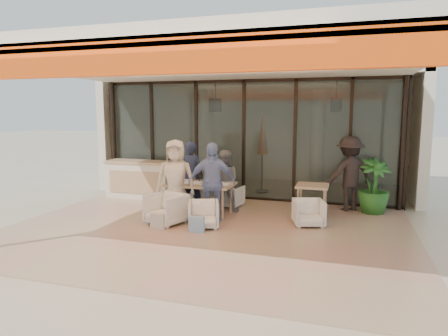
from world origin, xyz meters
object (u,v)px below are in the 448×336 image
object	(u,v)px
host_counter	(140,179)
chair_far_left	(198,191)
chair_far_right	(230,195)
diner_grey	(224,181)
chair_near_right	(204,213)
diner_cream	(176,180)
diner_navy	(191,175)
potted_palm	(374,186)
side_table	(312,189)
dining_table	(200,186)
standing_woman	(349,174)
chair_near_left	(166,208)
diner_periwinkle	(212,182)
side_chair	(309,212)

from	to	relation	value
host_counter	chair_far_left	world-z (taller)	host_counter
chair_far_right	diner_grey	xyz separation A→B (m)	(0.00, -0.50, 0.44)
chair_near_right	diner_cream	size ratio (longest dim) A/B	0.35
diner_navy	potted_palm	distance (m)	4.30
side_table	diner_cream	bearing A→B (deg)	-160.65
chair_near_right	diner_grey	distance (m)	1.46
dining_table	standing_woman	xyz separation A→B (m)	(3.25, 1.40, 0.21)
diner_grey	diner_cream	xyz separation A→B (m)	(-0.84, -0.90, 0.14)
host_counter	chair_far_left	size ratio (longest dim) A/B	2.60
dining_table	standing_woman	size ratio (longest dim) A/B	0.84
host_counter	chair_near_left	distance (m)	2.80
host_counter	chair_far_right	distance (m)	2.66
chair_near_left	dining_table	bearing A→B (deg)	86.40
chair_near_right	diner_cream	bearing A→B (deg)	129.49
dining_table	side_table	distance (m)	2.53
diner_periwinkle	side_chair	bearing A→B (deg)	-8.80
chair_far_right	side_chair	distance (m)	2.33
dining_table	side_chair	distance (m)	2.50
potted_palm	standing_woman	bearing A→B (deg)	169.14
diner_navy	diner_cream	bearing A→B (deg)	84.76
chair_far_right	side_table	bearing A→B (deg)	179.32
diner_grey	potted_palm	bearing A→B (deg)	-179.19
dining_table	diner_cream	bearing A→B (deg)	-132.06
diner_periwinkle	potted_palm	xyz separation A→B (m)	(3.37, 1.75, -0.21)
diner_navy	diner_periwinkle	bearing A→B (deg)	127.78
chair_far_left	chair_near_right	xyz separation A→B (m)	(0.84, -1.90, -0.05)
chair_near_left	diner_navy	xyz separation A→B (m)	(0.00, 1.40, 0.47)
chair_near_right	chair_far_left	bearing A→B (deg)	94.10
chair_far_right	diner_periwinkle	size ratio (longest dim) A/B	0.35
diner_navy	diner_grey	world-z (taller)	diner_navy
diner_cream	potted_palm	xyz separation A→B (m)	(4.21, 1.75, -0.23)
chair_near_right	side_chair	bearing A→B (deg)	0.72
chair_far_left	standing_woman	xyz separation A→B (m)	(3.66, 0.46, 0.54)
chair_far_right	side_chair	xyz separation A→B (m)	(2.04, -1.14, 0.01)
side_chair	chair_near_right	bearing A→B (deg)	-176.57
side_chair	diner_grey	bearing A→B (deg)	145.53
diner_cream	side_table	bearing A→B (deg)	5.14
dining_table	diner_periwinkle	world-z (taller)	diner_periwinkle
chair_far_left	potted_palm	xyz separation A→B (m)	(4.21, 0.35, 0.29)
side_table	potted_palm	xyz separation A→B (m)	(1.34, 0.74, 0.01)
host_counter	side_chair	xyz separation A→B (m)	(4.67, -1.38, -0.22)
host_counter	chair_far_right	xyz separation A→B (m)	(2.64, -0.24, -0.23)
chair_near_right	diner_grey	xyz separation A→B (m)	(0.00, 1.40, 0.43)
chair_far_left	diner_grey	xyz separation A→B (m)	(0.84, -0.50, 0.38)
side_table	dining_table	bearing A→B (deg)	-167.33
diner_cream	diner_periwinkle	world-z (taller)	diner_cream
chair_near_right	diner_periwinkle	size ratio (longest dim) A/B	0.36
diner_cream	diner_grey	bearing A→B (deg)	32.76
side_table	potted_palm	distance (m)	1.53
diner_cream	side_chair	xyz separation A→B (m)	(2.88, 0.26, -0.57)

